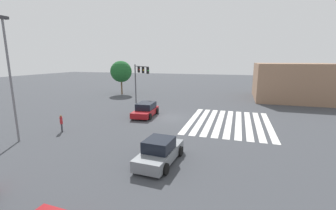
{
  "coord_description": "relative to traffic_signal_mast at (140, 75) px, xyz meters",
  "views": [
    {
      "loc": [
        -23.31,
        -7.32,
        6.36
      ],
      "look_at": [
        0.0,
        0.0,
        1.43
      ],
      "focal_mm": 24.0,
      "sensor_mm": 36.0,
      "label": 1
    }
  ],
  "objects": [
    {
      "name": "car_2",
      "position": [
        -17.06,
        -9.06,
        -3.51
      ],
      "size": [
        4.47,
        2.24,
        1.58
      ],
      "rotation": [
        0.0,
        0.0,
        -0.06
      ],
      "color": "gray",
      "rests_on": "ground_plane"
    },
    {
      "name": "street_light_pole_a",
      "position": [
        -16.92,
        2.86,
        1.33
      ],
      "size": [
        0.8,
        0.36,
        9.44
      ],
      "color": "slate",
      "rests_on": "ground_plane"
    },
    {
      "name": "car_0",
      "position": [
        -6.29,
        -3.52,
        -3.48
      ],
      "size": [
        4.7,
        2.48,
        1.53
      ],
      "rotation": [
        0.0,
        0.0,
        3.22
      ],
      "color": "maroon",
      "rests_on": "ground_plane"
    },
    {
      "name": "pedestrian",
      "position": [
        -13.92,
        1.37,
        -3.36
      ],
      "size": [
        0.41,
        0.41,
        1.56
      ],
      "rotation": [
        0.0,
        0.0,
        -0.77
      ],
      "color": "#38383D",
      "rests_on": "ground_plane"
    },
    {
      "name": "traffic_signal_mast",
      "position": [
        0.0,
        0.0,
        0.0
      ],
      "size": [
        3.78,
        3.78,
        5.7
      ],
      "rotation": [
        0.0,
        0.0,
        -2.36
      ],
      "color": "#47474C",
      "rests_on": "ground_plane"
    },
    {
      "name": "corner_building",
      "position": [
        11.05,
        -21.84,
        -1.32
      ],
      "size": [
        11.41,
        11.41,
        5.8
      ],
      "color": "#937056",
      "rests_on": "ground_plane"
    },
    {
      "name": "ground_plane",
      "position": [
        -6.19,
        -6.19,
        -4.22
      ],
      "size": [
        155.4,
        155.4,
        0.0
      ],
      "primitive_type": "plane",
      "color": "#3D3F44"
    },
    {
      "name": "tree_corner_a",
      "position": [
        7.99,
        7.4,
        -0.01
      ],
      "size": [
        3.92,
        3.92,
        6.18
      ],
      "color": "brown",
      "rests_on": "ground_plane"
    },
    {
      "name": "crosswalk_markings",
      "position": [
        -6.19,
        -12.81,
        -4.21
      ],
      "size": [
        10.71,
        8.2,
        0.01
      ],
      "rotation": [
        0.0,
        0.0,
        1.57
      ],
      "color": "silver",
      "rests_on": "ground_plane"
    }
  ]
}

